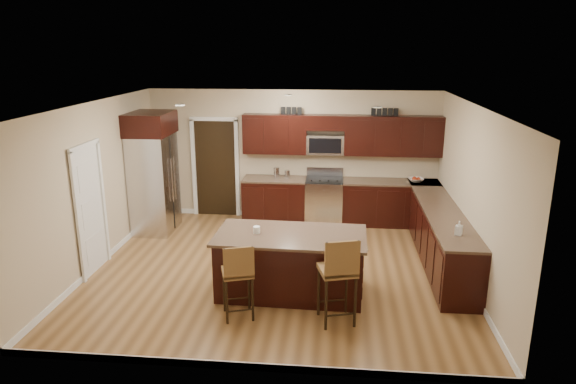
# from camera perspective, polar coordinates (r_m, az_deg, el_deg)

# --- Properties ---
(floor) EXTENTS (6.00, 6.00, 0.00)m
(floor) POSITION_cam_1_polar(r_m,az_deg,el_deg) (8.56, -1.13, -8.60)
(floor) COLOR olive
(floor) RESTS_ON ground
(ceiling) EXTENTS (6.00, 6.00, 0.00)m
(ceiling) POSITION_cam_1_polar(r_m,az_deg,el_deg) (7.83, -1.23, 9.67)
(ceiling) COLOR silver
(ceiling) RESTS_ON wall_back
(wall_back) EXTENTS (6.00, 0.00, 6.00)m
(wall_back) POSITION_cam_1_polar(r_m,az_deg,el_deg) (10.75, 0.52, 4.12)
(wall_back) COLOR #BFAC8A
(wall_back) RESTS_ON floor
(wall_left) EXTENTS (0.00, 5.50, 5.50)m
(wall_left) POSITION_cam_1_polar(r_m,az_deg,el_deg) (8.94, -20.65, 0.62)
(wall_left) COLOR #BFAC8A
(wall_left) RESTS_ON floor
(wall_right) EXTENTS (0.00, 5.50, 5.50)m
(wall_right) POSITION_cam_1_polar(r_m,az_deg,el_deg) (8.30, 19.85, -0.43)
(wall_right) COLOR #BFAC8A
(wall_right) RESTS_ON floor
(base_cabinets) EXTENTS (4.02, 3.96, 0.92)m
(base_cabinets) POSITION_cam_1_polar(r_m,az_deg,el_deg) (9.73, 11.06, -2.89)
(base_cabinets) COLOR black
(base_cabinets) RESTS_ON floor
(upper_cabinets) EXTENTS (4.00, 0.33, 0.80)m
(upper_cabinets) POSITION_cam_1_polar(r_m,az_deg,el_deg) (10.46, 6.19, 6.42)
(upper_cabinets) COLOR black
(upper_cabinets) RESTS_ON wall_back
(range) EXTENTS (0.76, 0.64, 1.11)m
(range) POSITION_cam_1_polar(r_m,az_deg,el_deg) (10.64, 4.02, -0.93)
(range) COLOR silver
(range) RESTS_ON floor
(microwave) EXTENTS (0.76, 0.31, 0.40)m
(microwave) POSITION_cam_1_polar(r_m,az_deg,el_deg) (10.52, 4.17, 5.31)
(microwave) COLOR silver
(microwave) RESTS_ON upper_cabinets
(doorway) EXTENTS (0.85, 0.03, 2.06)m
(doorway) POSITION_cam_1_polar(r_m,az_deg,el_deg) (11.07, -8.04, 2.61)
(doorway) COLOR black
(doorway) RESTS_ON floor
(pantry_door) EXTENTS (0.03, 0.80, 2.04)m
(pantry_door) POSITION_cam_1_polar(r_m,az_deg,el_deg) (8.76, -21.16, -1.98)
(pantry_door) COLOR white
(pantry_door) RESTS_ON floor
(letter_decor) EXTENTS (2.20, 0.03, 0.15)m
(letter_decor) POSITION_cam_1_polar(r_m,az_deg,el_deg) (10.39, 5.47, 8.92)
(letter_decor) COLOR black
(letter_decor) RESTS_ON upper_cabinets
(island) EXTENTS (2.22, 1.21, 0.92)m
(island) POSITION_cam_1_polar(r_m,az_deg,el_deg) (7.66, 0.29, -8.14)
(island) COLOR black
(island) RESTS_ON floor
(stool_left) EXTENTS (0.51, 0.51, 1.07)m
(stool_left) POSITION_cam_1_polar(r_m,az_deg,el_deg) (6.89, -5.57, -8.92)
(stool_left) COLOR brown
(stool_left) RESTS_ON floor
(stool_right) EXTENTS (0.56, 0.56, 1.22)m
(stool_right) POSITION_cam_1_polar(r_m,az_deg,el_deg) (6.73, 5.67, -8.72)
(stool_right) COLOR brown
(stool_right) RESTS_ON floor
(refrigerator) EXTENTS (0.79, 1.02, 2.35)m
(refrigerator) POSITION_cam_1_polar(r_m,az_deg,el_deg) (10.29, -14.73, 2.20)
(refrigerator) COLOR silver
(refrigerator) RESTS_ON floor
(floor_mat) EXTENTS (1.04, 0.70, 0.01)m
(floor_mat) POSITION_cam_1_polar(r_m,az_deg,el_deg) (9.67, 5.73, -5.67)
(floor_mat) COLOR brown
(floor_mat) RESTS_ON floor
(fruit_bowl) EXTENTS (0.36, 0.36, 0.07)m
(fruit_bowl) POSITION_cam_1_polar(r_m,az_deg,el_deg) (10.63, 14.01, 1.32)
(fruit_bowl) COLOR silver
(fruit_bowl) RESTS_ON base_cabinets
(soap_bottle) EXTENTS (0.12, 0.13, 0.21)m
(soap_bottle) POSITION_cam_1_polar(r_m,az_deg,el_deg) (7.81, 18.46, -3.82)
(soap_bottle) COLOR #B2B2B2
(soap_bottle) RESTS_ON base_cabinets
(canister_tall) EXTENTS (0.12, 0.12, 0.23)m
(canister_tall) POSITION_cam_1_polar(r_m,az_deg,el_deg) (10.56, -1.28, 2.13)
(canister_tall) COLOR silver
(canister_tall) RESTS_ON base_cabinets
(canister_short) EXTENTS (0.11, 0.11, 0.17)m
(canister_short) POSITION_cam_1_polar(r_m,az_deg,el_deg) (10.54, -0.09, 1.97)
(canister_short) COLOR silver
(canister_short) RESTS_ON base_cabinets
(island_jar) EXTENTS (0.10, 0.10, 0.10)m
(island_jar) POSITION_cam_1_polar(r_m,az_deg,el_deg) (7.52, -3.51, -4.21)
(island_jar) COLOR white
(island_jar) RESTS_ON island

